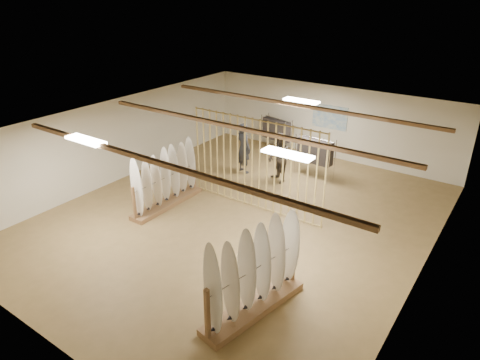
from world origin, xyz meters
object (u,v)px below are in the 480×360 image
Objects in this scene: clothing_rack_a at (276,130)px; shopper_a at (244,145)px; clothing_rack_b at (315,151)px; shopper_b at (279,155)px; rack_left at (166,186)px; rack_right at (254,283)px.

clothing_rack_a is 2.44m from shopper_a.
clothing_rack_b is 1.36m from shopper_b.
rack_left is 3.54m from shopper_a.
shopper_a is at bearing -72.93° from clothing_rack_a.
clothing_rack_b is at bearing 116.96° from rack_right.
rack_right is at bearing -33.39° from shopper_b.
shopper_a reaches higher than clothing_rack_b.
shopper_b is (1.90, 3.48, 0.34)m from rack_left.
shopper_b is (-2.85, 5.88, 0.26)m from rack_right.
shopper_a is 1.06× the size of shopper_b.
shopper_a is at bearing -149.51° from shopper_b.
shopper_b is at bearing -159.81° from shopper_a.
rack_right is 1.36× the size of shopper_b.
clothing_rack_a is 0.74× the size of shopper_b.
shopper_b reaches higher than rack_left.
clothing_rack_b is (2.71, 4.57, 0.32)m from rack_left.
rack_left is 1.36× the size of shopper_b.
clothing_rack_a is 2.89m from shopper_b.
rack_left is 3.98m from shopper_b.
rack_right reaches higher than rack_left.
shopper_a reaches higher than clothing_rack_a.
clothing_rack_b is 0.71× the size of shopper_a.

